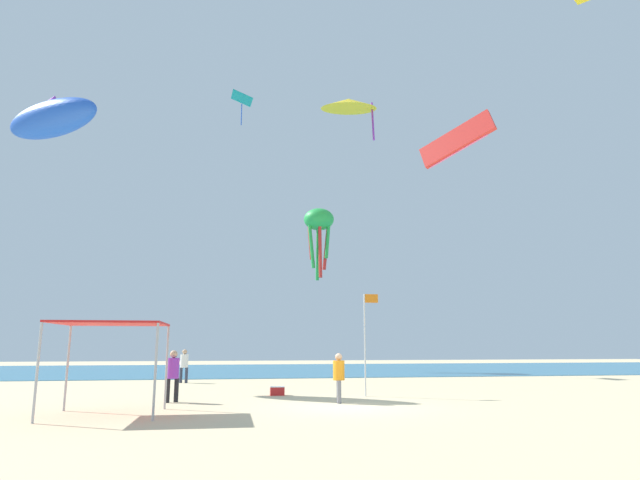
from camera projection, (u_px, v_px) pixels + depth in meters
ground at (346, 409)px, 17.71m from camera, size 110.00×110.00×0.10m
ocean_strip at (275, 370)px, 44.79m from camera, size 110.00×24.41×0.03m
canopy_tent at (111, 327)px, 16.08m from camera, size 3.07×2.84×2.65m
person_near_tent at (339, 374)px, 19.17m from camera, size 0.41×0.45×1.70m
person_leftmost at (173, 372)px, 19.40m from camera, size 0.45×0.43×1.80m
person_central at (184, 363)px, 29.35m from camera, size 0.45×0.42×1.76m
banner_flag at (366, 335)px, 21.97m from camera, size 0.61×0.06×4.04m
cooler_box at (277, 391)px, 21.95m from camera, size 0.57×0.37×0.35m
kite_parafoil_red at (457, 140)px, 26.60m from camera, size 2.89×3.05×2.41m
kite_diamond_teal at (242, 100)px, 46.17m from camera, size 1.86×1.94×2.73m
kite_inflatable_blue at (52, 119)px, 28.42m from camera, size 6.31×5.44×2.38m
kite_octopus_green at (319, 223)px, 44.83m from camera, size 3.40×3.40×5.84m
kite_delta_yellow at (349, 104)px, 41.91m from camera, size 4.73×4.78×3.86m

